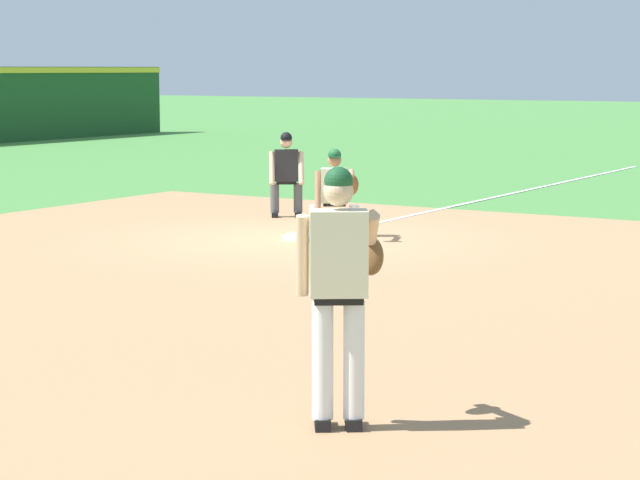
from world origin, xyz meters
name	(u,v)px	position (x,y,z in m)	size (l,w,h in m)	color
ground_plane	(300,240)	(0.00, 0.00, 0.00)	(160.00, 160.00, 0.00)	#47843D
infield_dirt_patch	(312,301)	(-4.08, -2.73, 0.00)	(18.00, 18.00, 0.01)	#A87F56
foul_line_stripe	(513,193)	(8.19, 0.00, 0.01)	(16.37, 0.10, 0.00)	white
first_base_bag	(300,237)	(0.00, 0.00, 0.04)	(0.38, 0.38, 0.09)	white
baseball	(343,290)	(-3.48, -2.77, 0.04)	(0.07, 0.07, 0.07)	white
pitcher	(340,281)	(-8.11, -5.45, 1.06)	(0.85, 0.57, 1.86)	black
first_baseman	(336,189)	(0.56, -0.29, 0.73)	(0.82, 1.03, 1.34)	black
umpire	(286,171)	(2.34, 1.74, 0.79)	(0.64, 0.68, 1.46)	black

